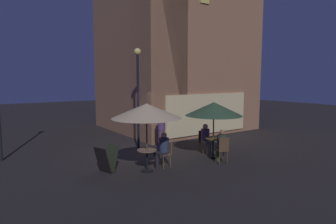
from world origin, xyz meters
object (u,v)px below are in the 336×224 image
at_px(patio_umbrella_0, 214,109).
at_px(cafe_chair_2, 166,152).
at_px(patron_seated_2, 163,148).
at_px(patron_standing_3, 161,130).
at_px(cafe_table_0, 213,144).
at_px(cafe_table_1, 147,157).
at_px(patio_umbrella_1, 147,111).
at_px(patron_seated_0, 221,144).
at_px(menu_sandwich_board, 107,159).
at_px(patron_seated_1, 206,137).
at_px(cafe_chair_0, 223,148).
at_px(cafe_chair_1, 204,140).
at_px(street_lamp_near_corner, 138,84).

bearing_deg(patio_umbrella_0, cafe_chair_2, 178.11).
xyz_separation_m(patron_seated_2, patron_standing_3, (1.36, 2.16, 0.15)).
xyz_separation_m(cafe_chair_2, patron_standing_3, (1.22, 2.15, 0.32)).
height_order(cafe_table_0, cafe_table_1, cafe_table_0).
xyz_separation_m(patio_umbrella_1, patron_seated_0, (2.74, -0.70, -1.33)).
bearing_deg(cafe_table_0, menu_sandwich_board, 170.33).
height_order(patron_seated_2, patron_standing_3, patron_standing_3).
height_order(cafe_table_0, patron_seated_1, patron_seated_1).
height_order(patio_umbrella_1, patron_seated_2, patio_umbrella_1).
bearing_deg(cafe_chair_0, patron_seated_0, -0.00).
distance_m(cafe_chair_0, cafe_chair_1, 1.68).
height_order(patio_umbrella_0, patio_umbrella_1, patio_umbrella_1).
bearing_deg(menu_sandwich_board, cafe_chair_0, -41.38).
bearing_deg(cafe_table_0, cafe_chair_2, 178.11).
xyz_separation_m(cafe_table_1, patron_standing_3, (2.03, 2.22, 0.35)).
xyz_separation_m(cafe_table_0, patron_seated_1, (0.17, 0.63, 0.18)).
height_order(cafe_chair_1, patron_seated_2, patron_seated_2).
height_order(menu_sandwich_board, cafe_chair_0, cafe_chair_0).
distance_m(street_lamp_near_corner, patron_seated_0, 4.30).
bearing_deg(patio_umbrella_0, cafe_chair_0, -110.60).
height_order(cafe_table_0, patio_umbrella_1, patio_umbrella_1).
bearing_deg(patron_seated_2, cafe_chair_0, 151.16).
bearing_deg(cafe_chair_2, patio_umbrella_0, 173.10).
xyz_separation_m(menu_sandwich_board, cafe_table_0, (4.13, -0.70, 0.08)).
height_order(patron_seated_0, patron_seated_2, patron_seated_0).
bearing_deg(street_lamp_near_corner, cafe_table_1, -113.15).
height_order(patron_seated_1, patron_standing_3, patron_standing_3).
distance_m(cafe_chair_0, patron_standing_3, 3.13).
distance_m(patio_umbrella_0, cafe_chair_1, 1.59).
bearing_deg(patio_umbrella_1, patio_umbrella_0, -0.03).
bearing_deg(cafe_chair_0, patio_umbrella_0, -0.00).
distance_m(cafe_chair_0, patron_seated_0, 0.18).
bearing_deg(menu_sandwich_board, patron_seated_2, -39.14).
bearing_deg(patio_umbrella_0, patron_standing_3, 113.66).
xyz_separation_m(patron_seated_0, patron_standing_3, (-0.71, 2.92, 0.15)).
distance_m(patron_seated_1, patron_standing_3, 1.97).
bearing_deg(patron_seated_2, cafe_table_1, -0.00).
xyz_separation_m(cafe_chair_1, patron_seated_2, (-2.54, -0.71, 0.16)).
bearing_deg(cafe_table_1, cafe_chair_0, -17.16).
height_order(cafe_chair_1, cafe_chair_2, cafe_chair_1).
relative_size(cafe_chair_1, patron_seated_0, 0.74).
distance_m(patio_umbrella_0, cafe_chair_2, 2.60).
height_order(cafe_table_0, patron_seated_0, patron_seated_0).
xyz_separation_m(patio_umbrella_0, cafe_chair_1, (0.21, 0.77, -1.38)).
bearing_deg(street_lamp_near_corner, cafe_chair_2, -97.10).
distance_m(cafe_chair_1, cafe_chair_2, 2.50).
bearing_deg(street_lamp_near_corner, menu_sandwich_board, -139.38).
bearing_deg(street_lamp_near_corner, cafe_chair_1, -41.89).
relative_size(street_lamp_near_corner, cafe_chair_2, 5.02).
relative_size(cafe_chair_2, patron_standing_3, 0.52).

